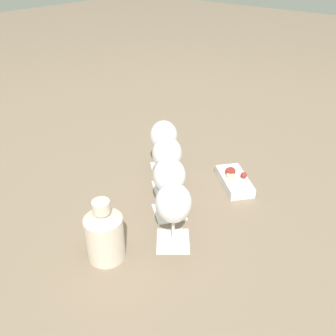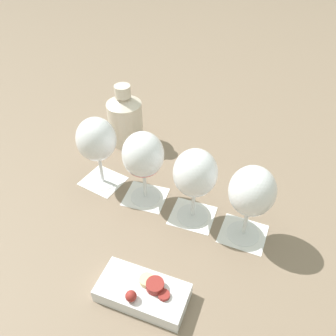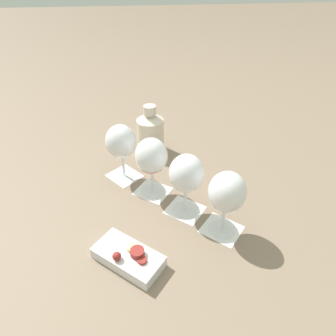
# 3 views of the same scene
# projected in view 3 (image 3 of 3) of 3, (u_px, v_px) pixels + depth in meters

# --- Properties ---
(ground_plane) EXTENTS (8.00, 8.00, 0.00)m
(ground_plane) POSITION_uv_depth(u_px,v_px,m) (167.00, 200.00, 0.93)
(ground_plane) COLOR #7F6B56
(tasting_card_0) EXTENTS (0.14, 0.14, 0.00)m
(tasting_card_0) POSITION_uv_depth(u_px,v_px,m) (124.00, 176.00, 1.03)
(tasting_card_0) COLOR white
(tasting_card_0) RESTS_ON ground_plane
(tasting_card_1) EXTENTS (0.14, 0.13, 0.00)m
(tasting_card_1) POSITION_uv_depth(u_px,v_px,m) (153.00, 191.00, 0.97)
(tasting_card_1) COLOR white
(tasting_card_1) RESTS_ON ground_plane
(tasting_card_2) EXTENTS (0.14, 0.14, 0.00)m
(tasting_card_2) POSITION_uv_depth(u_px,v_px,m) (185.00, 210.00, 0.90)
(tasting_card_2) COLOR white
(tasting_card_2) RESTS_ON ground_plane
(tasting_card_3) EXTENTS (0.14, 0.14, 0.00)m
(tasting_card_3) POSITION_uv_depth(u_px,v_px,m) (221.00, 229.00, 0.83)
(tasting_card_3) COLOR white
(tasting_card_3) RESTS_ON ground_plane
(wine_glass_0) EXTENTS (0.10, 0.10, 0.19)m
(wine_glass_0) POSITION_uv_depth(u_px,v_px,m) (121.00, 144.00, 0.96)
(wine_glass_0) COLOR white
(wine_glass_0) RESTS_ON tasting_card_0
(wine_glass_1) EXTENTS (0.10, 0.10, 0.19)m
(wine_glass_1) POSITION_uv_depth(u_px,v_px,m) (151.00, 158.00, 0.89)
(wine_glass_1) COLOR white
(wine_glass_1) RESTS_ON tasting_card_1
(wine_glass_2) EXTENTS (0.10, 0.10, 0.19)m
(wine_glass_2) POSITION_uv_depth(u_px,v_px,m) (186.00, 176.00, 0.82)
(wine_glass_2) COLOR white
(wine_glass_2) RESTS_ON tasting_card_2
(wine_glass_3) EXTENTS (0.10, 0.10, 0.19)m
(wine_glass_3) POSITION_uv_depth(u_px,v_px,m) (227.00, 195.00, 0.76)
(wine_glass_3) COLOR white
(wine_glass_3) RESTS_ON tasting_card_3
(ceramic_vase) EXTENTS (0.10, 0.10, 0.18)m
(ceramic_vase) POSITION_uv_depth(u_px,v_px,m) (151.00, 132.00, 1.12)
(ceramic_vase) COLOR beige
(ceramic_vase) RESTS_ON ground_plane
(snack_dish) EXTENTS (0.19, 0.18, 0.05)m
(snack_dish) POSITION_uv_depth(u_px,v_px,m) (129.00, 257.00, 0.74)
(snack_dish) COLOR silver
(snack_dish) RESTS_ON ground_plane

